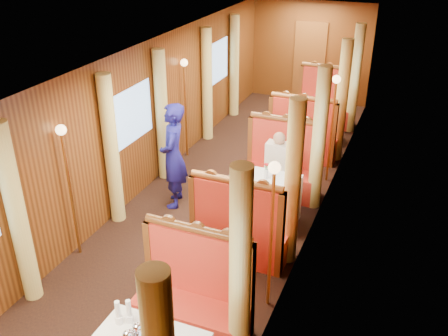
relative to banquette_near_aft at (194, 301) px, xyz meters
The scene contains 39 objects.
floor 2.63m from the banquette_near_aft, 106.79° to the left, with size 3.00×12.00×0.01m, color black, non-canonical shape.
ceiling 3.32m from the banquette_near_aft, 106.79° to the left, with size 3.00×12.00×0.01m, color silver, non-canonical shape.
wall_far 8.56m from the banquette_near_aft, 95.05° to the left, with size 3.00×2.50×0.01m, color brown, non-canonical shape.
wall_left 3.45m from the banquette_near_aft, 132.15° to the left, with size 12.00×2.50×0.01m, color brown, non-canonical shape.
wall_right 2.72m from the banquette_near_aft, 73.21° to the left, with size 12.00×2.50×0.01m, color brown, non-canonical shape.
doorway_far 8.51m from the banquette_near_aft, 95.07° to the left, with size 0.80×0.04×2.00m, color brown.
banquette_near_aft is the anchor object (origin of this frame).
table_mid 2.49m from the banquette_near_aft, 90.00° to the left, with size 1.05×0.72×0.75m, color white.
banquette_mid_fwd 1.47m from the banquette_near_aft, 90.00° to the left, with size 1.30×0.55×1.34m.
banquette_mid_aft 3.50m from the banquette_near_aft, 90.00° to the left, with size 1.30×0.55×1.34m.
table_far 5.99m from the banquette_near_aft, 90.00° to the left, with size 1.05×0.72×0.75m, color white.
banquette_far_fwd 4.97m from the banquette_near_aft, 90.00° to the left, with size 1.30×0.55×1.34m.
banquette_far_aft 7.00m from the banquette_near_aft, 90.00° to the left, with size 1.30×0.55×1.34m.
teapot_back 1.07m from the banquette_near_aft, 95.61° to the right, with size 0.17×0.13×0.14m, color silver, non-canonical shape.
cup_inboard 1.05m from the banquette_near_aft, 113.05° to the right, with size 0.08×0.08×0.26m.
cup_outboard 0.98m from the banquette_near_aft, 108.94° to the right, with size 0.08×0.08×0.26m.
rose_vase_mid 2.57m from the banquette_near_aft, 89.47° to the left, with size 0.06×0.06×0.36m.
rose_vase_far 5.98m from the banquette_near_aft, 90.35° to the left, with size 0.06×0.06×0.36m.
curtain_left_near_b 2.27m from the banquette_near_aft, behind, with size 0.22×0.22×2.35m, color #DFCE72.
window_right_near 1.62m from the banquette_near_aft, 54.07° to the right, with size 1.20×0.90×0.01m, color #82ADE2, non-canonical shape.
curtain_right_near_b 1.01m from the banquette_near_aft, 20.40° to the right, with size 0.22×0.22×2.35m, color #DFCE72.
window_left_mid 3.50m from the banquette_near_aft, 131.96° to the left, with size 1.20×0.90×0.01m, color #82ADE2, non-canonical shape.
curtain_left_mid_a 2.83m from the banquette_near_aft, 141.31° to the left, with size 0.22×0.22×2.35m, color #DFCE72.
curtain_left_mid_b 3.97m from the banquette_near_aft, 123.11° to the left, with size 0.22×0.22×2.35m, color #DFCE72.
window_right_mid 2.79m from the banquette_near_aft, 73.53° to the left, with size 1.20×0.90×0.01m, color #82ADE2, non-canonical shape.
curtain_right_mid_a 1.97m from the banquette_near_aft, 69.73° to the left, with size 0.22×0.22×2.35m, color #DFCE72.
curtain_right_mid_b 3.41m from the banquette_near_aft, 79.08° to the left, with size 0.22×0.22×2.35m, color #DFCE72.
window_left_far 6.47m from the banquette_near_aft, 110.47° to the left, with size 1.20×0.90×0.01m, color #82ADE2, non-canonical shape.
curtain_left_far_a 5.67m from the banquette_near_aft, 112.25° to the left, with size 0.22×0.22×2.35m, color #DFCE72.
curtain_left_far_b 7.13m from the banquette_near_aft, 107.48° to the left, with size 0.22×0.22×2.35m, color #DFCE72.
window_right_far 6.12m from the banquette_near_aft, 83.00° to the left, with size 1.20×0.90×0.01m, color #82ADE2, non-canonical shape.
curtain_right_far_a 5.30m from the banquette_near_aft, 83.10° to the left, with size 0.22×0.22×2.35m, color #DFCE72.
curtain_right_far_b 6.84m from the banquette_near_aft, 84.68° to the left, with size 0.22×0.22×2.35m, color #DFCE72.
sconce_left_fore 2.47m from the banquette_near_aft, 161.11° to the left, with size 0.14×0.14×1.95m.
sconce_right_fore 1.37m from the banquette_near_aft, 48.54° to the left, with size 0.14×0.14×1.95m.
sconce_left_aft 4.85m from the banquette_near_aft, 116.91° to the left, with size 0.14×0.14×1.95m.
sconce_right_aft 4.39m from the banquette_near_aft, 81.28° to the left, with size 0.14×0.14×1.95m.
steward 2.92m from the banquette_near_aft, 121.52° to the left, with size 0.64×0.42×1.75m, color navy.
passenger 3.23m from the banquette_near_aft, 90.00° to the left, with size 0.40×0.44×0.76m.
Camera 1 is at (2.69, -6.36, 4.27)m, focal length 40.00 mm.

